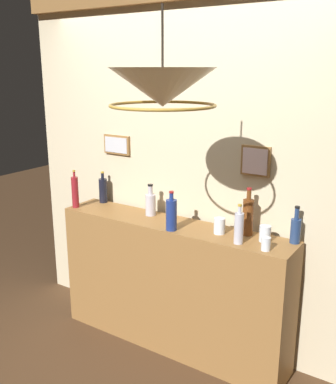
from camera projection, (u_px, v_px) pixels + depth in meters
name	position (u px, v px, depth m)	size (l,w,h in m)	color
panelled_rear_partition	(190.00, 161.00, 3.36)	(3.03, 0.15, 2.70)	beige
bar_shelf_unit	(172.00, 285.00, 3.40)	(1.85, 0.35, 1.01)	olive
liquor_bottle_rye	(75.00, 192.00, 3.61)	(0.06, 0.06, 0.31)	maroon
liquor_bottle_vermouth	(239.00, 228.00, 2.87)	(0.06, 0.06, 0.26)	silver
liquor_bottle_sherry	(103.00, 190.00, 3.76)	(0.07, 0.07, 0.27)	black
liquor_bottle_mezcal	(296.00, 229.00, 2.88)	(0.07, 0.07, 0.25)	navy
liquor_bottle_whiskey	(151.00, 203.00, 3.43)	(0.08, 0.08, 0.25)	#BCB6C0
liquor_bottle_bourbon	(248.00, 216.00, 3.01)	(0.07, 0.07, 0.33)	brown
liquor_bottle_brandy	(171.00, 214.00, 3.10)	(0.08, 0.08, 0.28)	navy
glass_tumbler_rocks	(265.00, 234.00, 2.91)	(0.08, 0.08, 0.11)	silver
glass_tumbler_highball	(219.00, 226.00, 3.05)	(0.08, 0.08, 0.11)	silver
glass_tumbler_shot	(266.00, 244.00, 2.77)	(0.06, 0.06, 0.08)	silver
pendant_lamp	(163.00, 89.00, 2.23)	(0.55, 0.55, 0.49)	#EFE5C6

